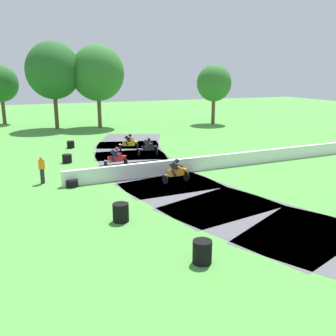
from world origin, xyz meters
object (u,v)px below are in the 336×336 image
at_px(motorcycle_lead_yellow, 130,143).
at_px(tire_stack_mid_b, 72,183).
at_px(tire_stack_far, 121,212).
at_px(tire_stack_near, 71,145).
at_px(tire_stack_extra_a, 202,252).
at_px(motorcycle_chase_black, 149,147).
at_px(motorcycle_fourth_orange, 177,171).
at_px(motorcycle_trailing_red, 116,158).
at_px(tire_stack_mid_a, 67,159).
at_px(track_marshal, 42,170).

height_order(motorcycle_lead_yellow, tire_stack_mid_b, motorcycle_lead_yellow).
bearing_deg(tire_stack_mid_b, tire_stack_far, -78.97).
relative_size(tire_stack_near, tire_stack_mid_b, 0.93).
height_order(motorcycle_lead_yellow, tire_stack_near, motorcycle_lead_yellow).
relative_size(tire_stack_mid_b, tire_stack_far, 0.83).
bearing_deg(tire_stack_extra_a, motorcycle_chase_black, 76.22).
distance_m(motorcycle_chase_black, motorcycle_fourth_orange, 7.65).
distance_m(motorcycle_trailing_red, tire_stack_mid_a, 3.97).
distance_m(tire_stack_far, track_marshal, 7.78).
bearing_deg(motorcycle_trailing_red, track_marshal, -157.81).
xyz_separation_m(motorcycle_chase_black, tire_stack_mid_b, (-6.80, -6.15, -0.43)).
height_order(motorcycle_trailing_red, tire_stack_mid_b, motorcycle_trailing_red).
height_order(tire_stack_near, tire_stack_far, tire_stack_far).
distance_m(tire_stack_near, tire_stack_mid_b, 11.55).
bearing_deg(motorcycle_fourth_orange, tire_stack_mid_b, 166.09).
bearing_deg(tire_stack_extra_a, motorcycle_trailing_red, 86.73).
distance_m(motorcycle_lead_yellow, motorcycle_fourth_orange, 9.90).
bearing_deg(motorcycle_chase_black, tire_stack_near, 134.29).
height_order(tire_stack_near, tire_stack_mid_a, same).
bearing_deg(motorcycle_trailing_red, motorcycle_chase_black, 40.20).
distance_m(motorcycle_chase_black, tire_stack_far, 13.37).
height_order(motorcycle_fourth_orange, tire_stack_mid_b, motorcycle_fourth_orange).
xyz_separation_m(motorcycle_chase_black, track_marshal, (-8.25, -4.81, 0.18)).
relative_size(motorcycle_chase_black, tire_stack_far, 2.14).
height_order(motorcycle_lead_yellow, motorcycle_fourth_orange, motorcycle_fourth_orange).
bearing_deg(motorcycle_trailing_red, tire_stack_mid_a, 137.16).
distance_m(motorcycle_trailing_red, tire_stack_near, 8.28).
distance_m(motorcycle_fourth_orange, tire_stack_mid_b, 5.99).
bearing_deg(motorcycle_trailing_red, motorcycle_fourth_orange, -64.33).
bearing_deg(track_marshal, tire_stack_mid_b, -42.68).
xyz_separation_m(motorcycle_chase_black, motorcycle_trailing_red, (-3.30, -2.79, 0.03)).
height_order(tire_stack_far, track_marshal, track_marshal).
height_order(motorcycle_chase_black, tire_stack_mid_a, motorcycle_chase_black).
relative_size(motorcycle_lead_yellow, tire_stack_extra_a, 2.14).
height_order(motorcycle_fourth_orange, tire_stack_near, motorcycle_fourth_orange).
xyz_separation_m(motorcycle_lead_yellow, tire_stack_extra_a, (-3.27, -19.03, -0.26)).
xyz_separation_m(tire_stack_mid_a, tire_stack_mid_b, (-0.59, -6.05, -0.10)).
bearing_deg(motorcycle_chase_black, motorcycle_trailing_red, -139.80).
xyz_separation_m(motorcycle_chase_black, tire_stack_mid_a, (-6.20, -0.10, -0.33)).
bearing_deg(motorcycle_lead_yellow, motorcycle_trailing_red, -115.91).
bearing_deg(motorcycle_lead_yellow, tire_stack_mid_b, -125.20).
bearing_deg(tire_stack_extra_a, tire_stack_mid_a, 97.22).
distance_m(motorcycle_lead_yellow, tire_stack_extra_a, 19.31).
relative_size(motorcycle_fourth_orange, track_marshal, 1.03).
relative_size(motorcycle_trailing_red, tire_stack_mid_b, 2.52).
xyz_separation_m(motorcycle_trailing_red, tire_stack_near, (-1.84, 8.07, -0.36)).
relative_size(tire_stack_near, tire_stack_extra_a, 0.78).
xyz_separation_m(motorcycle_chase_black, tire_stack_extra_a, (-4.10, -16.72, -0.23)).
xyz_separation_m(motorcycle_trailing_red, tire_stack_mid_a, (-2.90, 2.69, -0.36)).
xyz_separation_m(tire_stack_near, tire_stack_far, (-0.49, -17.39, 0.10)).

